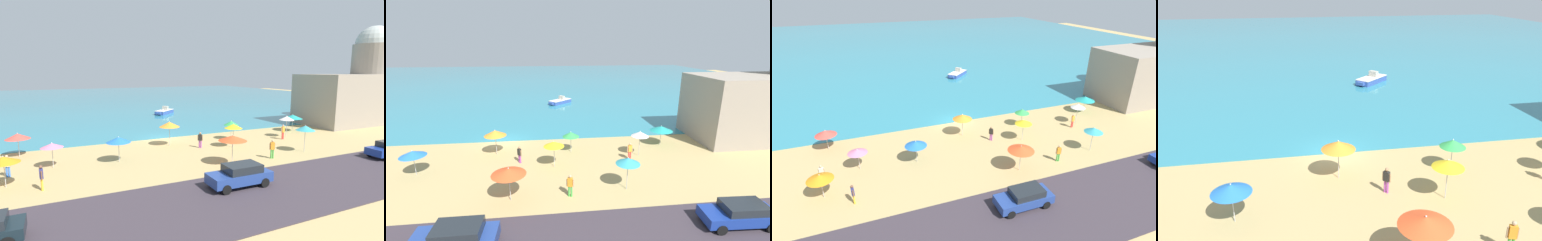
# 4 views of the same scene
# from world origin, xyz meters

# --- Properties ---
(ground_plane) EXTENTS (160.00, 160.00, 0.00)m
(ground_plane) POSITION_xyz_m (0.00, 0.00, 0.00)
(ground_plane) COLOR tan
(sea) EXTENTS (150.00, 110.00, 0.05)m
(sea) POSITION_xyz_m (0.00, 55.00, 0.03)
(sea) COLOR teal
(sea) RESTS_ON ground_plane
(coastal_road) EXTENTS (80.00, 8.00, 0.06)m
(coastal_road) POSITION_xyz_m (0.00, -18.00, 0.03)
(coastal_road) COLOR #393138
(coastal_road) RESTS_ON ground_plane
(beach_umbrella_0) EXTENTS (2.45, 2.45, 2.24)m
(beach_umbrella_0) POSITION_xyz_m (17.33, -3.06, 1.91)
(beach_umbrella_0) COLOR #B2B2B7
(beach_umbrella_0) RESTS_ON ground_plane
(beach_umbrella_1) EXTENTS (2.15, 2.15, 2.25)m
(beach_umbrella_1) POSITION_xyz_m (-14.39, -1.64, 1.92)
(beach_umbrella_1) COLOR #B2B2B7
(beach_umbrella_1) RESTS_ON ground_plane
(beach_umbrella_2) EXTENTS (2.11, 2.11, 2.27)m
(beach_umbrella_2) POSITION_xyz_m (-6.31, -7.23, 1.97)
(beach_umbrella_2) COLOR #B2B2B7
(beach_umbrella_2) RESTS_ON ground_plane
(beach_umbrella_3) EXTENTS (1.85, 1.85, 2.52)m
(beach_umbrella_3) POSITION_xyz_m (5.48, -7.09, 2.23)
(beach_umbrella_3) COLOR #B2B2B7
(beach_umbrella_3) RESTS_ON ground_plane
(beach_umbrella_4) EXTENTS (2.08, 2.08, 2.23)m
(beach_umbrella_4) POSITION_xyz_m (-14.52, -9.84, 1.94)
(beach_umbrella_4) COLOR #B2B2B7
(beach_umbrella_4) RESTS_ON ground_plane
(beach_umbrella_5) EXTENTS (2.42, 2.42, 2.59)m
(beach_umbrella_5) POSITION_xyz_m (2.22, -12.04, 2.29)
(beach_umbrella_5) COLOR #B2B2B7
(beach_umbrella_5) RESTS_ON ground_plane
(beach_umbrella_6) EXTENTS (2.17, 2.17, 2.64)m
(beach_umbrella_6) POSITION_xyz_m (-0.24, -3.62, 2.29)
(beach_umbrella_6) COLOR #B2B2B7
(beach_umbrella_6) RESTS_ON ground_plane
(beach_umbrella_7) EXTENTS (1.84, 1.84, 2.67)m
(beach_umbrella_7) POSITION_xyz_m (10.90, -11.52, 2.36)
(beach_umbrella_7) COLOR #B2B2B7
(beach_umbrella_7) RESTS_ON ground_plane
(beach_umbrella_8) EXTENTS (1.79, 1.79, 2.12)m
(beach_umbrella_8) POSITION_xyz_m (-11.55, -6.54, 1.87)
(beach_umbrella_8) COLOR #B2B2B7
(beach_umbrella_8) RESTS_ON ground_plane
(beach_umbrella_9) EXTENTS (1.73, 1.73, 2.60)m
(beach_umbrella_9) POSITION_xyz_m (13.97, -5.60, 2.30)
(beach_umbrella_9) COLOR #B2B2B7
(beach_umbrella_9) RESTS_ON ground_plane
(beach_umbrella_10) EXTENTS (1.72, 1.72, 2.22)m
(beach_umbrella_10) POSITION_xyz_m (7.30, -3.82, 1.90)
(beach_umbrella_10) COLOR #B2B2B7
(beach_umbrella_10) RESTS_ON ground_plane
(bather_0) EXTENTS (0.26, 0.57, 1.72)m
(bather_0) POSITION_xyz_m (-12.25, -11.46, 0.97)
(bather_0) COLOR yellow
(bather_0) RESTS_ON ground_plane
(bather_1) EXTENTS (0.55, 0.32, 1.74)m
(bather_1) POSITION_xyz_m (6.49, -12.02, 0.98)
(bather_1) COLOR green
(bather_1) RESTS_ON ground_plane
(bather_2) EXTENTS (0.55, 0.31, 1.70)m
(bather_2) POSITION_xyz_m (-14.62, -7.55, 0.95)
(bather_2) COLOR #3E79DB
(bather_2) RESTS_ON ground_plane
(bather_3) EXTENTS (0.56, 0.28, 1.71)m
(bather_3) POSITION_xyz_m (12.77, -6.36, 0.96)
(bather_3) COLOR #DC3E37
(bather_3) RESTS_ON ground_plane
(bather_4) EXTENTS (0.41, 0.44, 1.65)m
(bather_4) POSITION_xyz_m (2.27, -5.87, 0.92)
(bather_4) COLOR #A644A1
(bather_4) RESTS_ON ground_plane
(parked_car_0) EXTENTS (4.44, 1.95, 1.54)m
(parked_car_0) POSITION_xyz_m (-0.01, -16.50, 0.87)
(parked_car_0) COLOR navy
(parked_car_0) RESTS_ON coastal_road
(skiff_nearshore) EXTENTS (4.45, 4.35, 1.38)m
(skiff_nearshore) POSITION_xyz_m (7.35, 19.22, 0.45)
(skiff_nearshore) COLOR #35519C
(skiff_nearshore) RESTS_ON sea
(harbor_fortress) EXTENTS (15.60, 8.15, 14.73)m
(harbor_fortress) POSITION_xyz_m (31.64, -1.70, 5.26)
(harbor_fortress) COLOR gray
(harbor_fortress) RESTS_ON ground_plane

